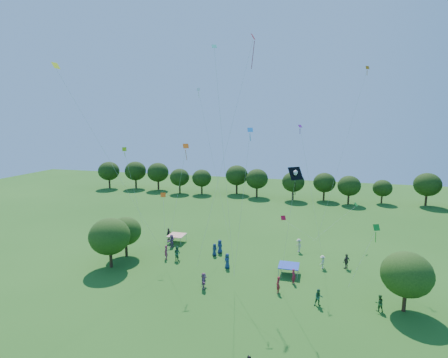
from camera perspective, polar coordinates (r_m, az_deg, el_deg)
near_tree_west at (r=42.80m, az=-18.17°, el=-8.89°), size 4.69×4.69×5.87m
near_tree_north at (r=45.67m, az=-15.80°, el=-8.19°), size 3.90×3.90×5.06m
near_tree_east at (r=35.86m, az=27.69°, el=-13.63°), size 4.42×4.42×5.51m
treeline at (r=77.39m, az=6.91°, el=0.01°), size 88.01×8.77×6.77m
tent_red_stripe at (r=49.95m, az=-7.73°, el=-9.07°), size 2.20×2.20×1.10m
tent_blue at (r=40.51m, az=10.53°, el=-13.74°), size 2.20×2.20×1.10m
crowd_person_0 at (r=45.80m, az=-0.69°, el=-10.95°), size 0.86×0.99×1.77m
crowd_person_1 at (r=36.61m, az=8.81°, el=-16.68°), size 0.43×0.65×1.68m
crowd_person_2 at (r=35.13m, az=15.20°, el=-18.17°), size 0.89×0.63×1.64m
crowd_person_3 at (r=47.19m, az=12.09°, el=-10.55°), size 0.97×1.26×1.75m
crowd_person_4 at (r=51.17m, az=-9.02°, el=-8.84°), size 0.61×1.07×1.73m
crowd_person_5 at (r=37.05m, az=-3.33°, el=-16.24°), size 0.87×1.65×1.68m
crowd_person_6 at (r=41.49m, az=0.53°, el=-13.21°), size 0.94×0.96×1.77m
crowd_person_7 at (r=38.71m, az=11.29°, el=-15.30°), size 0.67×0.71×1.60m
crowd_person_8 at (r=43.96m, az=-7.66°, el=-11.91°), size 1.01×0.78×1.82m
crowd_person_9 at (r=42.99m, az=15.76°, el=-12.91°), size 0.83×1.11×1.55m
crowd_person_10 at (r=43.72m, az=19.36°, el=-12.56°), size 1.05×1.08×1.76m
crowd_person_11 at (r=48.34m, az=-8.56°, el=-9.95°), size 0.88×1.71×1.74m
crowd_person_12 at (r=45.00m, az=-1.56°, el=-11.47°), size 0.89×0.71×1.58m
crowd_person_13 at (r=44.48m, az=-9.46°, el=-11.74°), size 0.75×0.77×1.75m
crowd_person_14 at (r=36.08m, az=24.01°, el=-17.98°), size 0.85×0.60×1.56m
pirate_kite at (r=31.23m, az=11.56°, el=0.64°), size 1.95×3.01×11.60m
red_high_kite at (r=40.52m, az=3.12°, el=15.63°), size 4.74×7.40×25.22m
small_kite_0 at (r=39.02m, az=-6.75°, el=2.26°), size 2.73×1.05×13.11m
small_kite_1 at (r=41.99m, az=-9.85°, el=-3.82°), size 1.58×2.56×7.13m
small_kite_2 at (r=48.15m, az=-15.39°, el=2.16°), size 2.13×1.47×12.13m
small_kite_3 at (r=50.11m, az=19.88°, el=-4.72°), size 5.66×3.87×4.63m
small_kite_4 at (r=34.60m, az=3.72°, el=2.71°), size 1.52×1.77×14.94m
small_kite_5 at (r=40.66m, az=13.31°, el=2.40°), size 3.28×1.30×15.16m
small_kite_6 at (r=46.91m, az=-2.70°, el=7.31°), size 5.16×2.47×19.89m
small_kite_7 at (r=32.48m, az=-0.39°, el=7.69°), size 1.64×2.32×22.20m
small_kite_8 at (r=47.01m, az=10.09°, el=-6.59°), size 4.54×1.05×3.22m
small_kite_9 at (r=47.11m, az=20.09°, el=8.64°), size 5.36×2.45×22.24m
small_kite_10 at (r=37.35m, az=-21.84°, el=9.56°), size 7.76×6.96×20.99m
small_kite_11 at (r=36.39m, az=23.27°, el=-8.27°), size 2.66×1.72×5.93m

